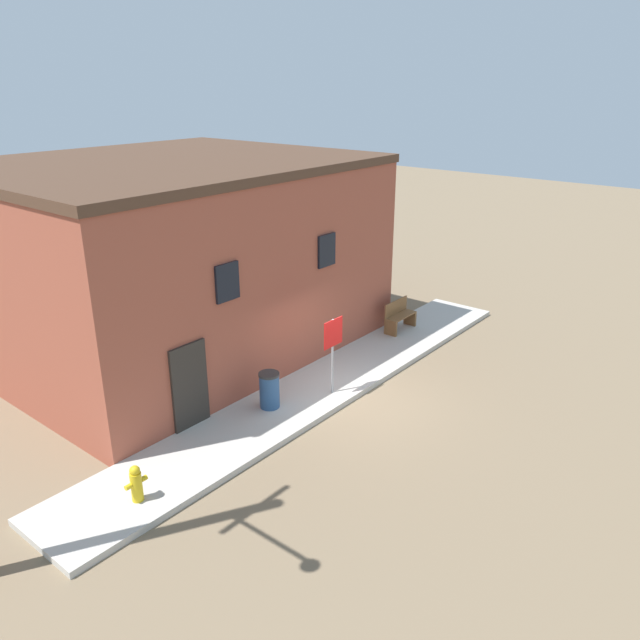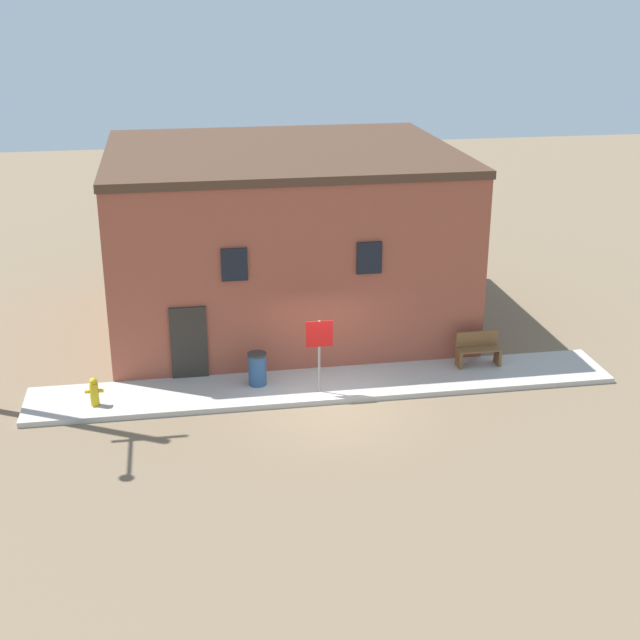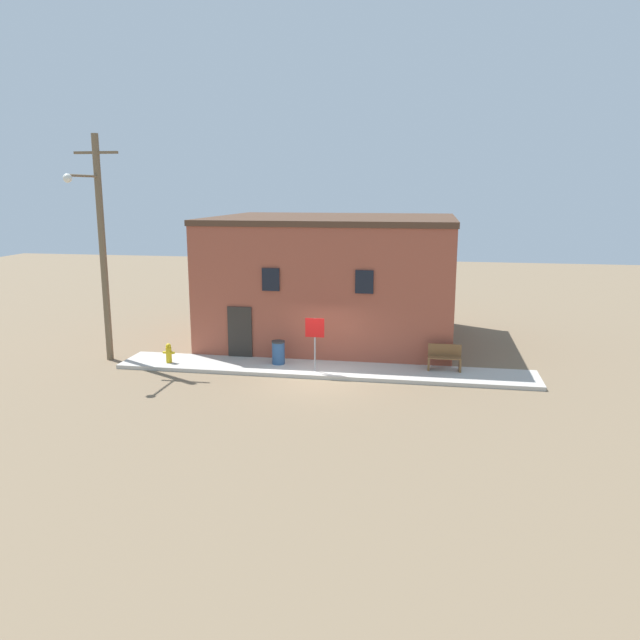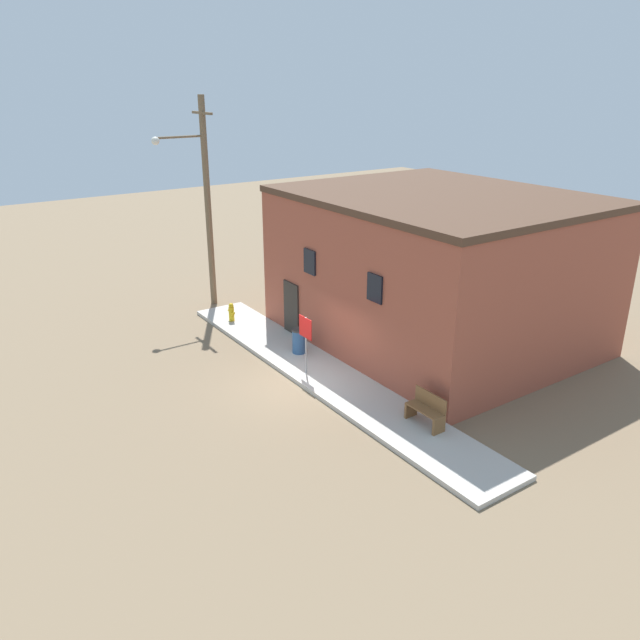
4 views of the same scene
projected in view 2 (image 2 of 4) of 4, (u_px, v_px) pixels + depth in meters
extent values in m
plane|color=#7A664C|center=(332.00, 405.00, 23.39)|extent=(80.00, 80.00, 0.00)
cube|color=#BCB7AD|center=(325.00, 385.00, 24.34)|extent=(15.92, 2.11, 0.15)
cube|color=#9E4C38|center=(282.00, 240.00, 28.39)|extent=(10.54, 8.85, 5.38)
cube|color=#4C3323|center=(280.00, 152.00, 27.39)|extent=(10.64, 8.95, 0.24)
cube|color=black|center=(234.00, 265.00, 23.76)|extent=(0.70, 0.08, 0.90)
cube|color=black|center=(369.00, 258.00, 24.34)|extent=(0.70, 0.08, 0.90)
cube|color=#2D2823|center=(189.00, 345.00, 24.35)|extent=(1.00, 0.08, 2.20)
cylinder|color=gold|center=(94.00, 394.00, 22.94)|extent=(0.22, 0.22, 0.61)
sphere|color=gold|center=(93.00, 382.00, 22.81)|extent=(0.20, 0.20, 0.20)
cylinder|color=gold|center=(87.00, 392.00, 22.88)|extent=(0.12, 0.10, 0.10)
cylinder|color=gold|center=(101.00, 391.00, 22.93)|extent=(0.12, 0.10, 0.10)
cylinder|color=gray|center=(319.00, 357.00, 23.46)|extent=(0.06, 0.06, 2.02)
cube|color=red|center=(319.00, 334.00, 23.21)|extent=(0.71, 0.02, 0.71)
cube|color=brown|center=(459.00, 359.00, 25.26)|extent=(0.08, 0.44, 0.47)
cube|color=brown|center=(498.00, 356.00, 25.44)|extent=(0.08, 0.44, 0.47)
cube|color=brown|center=(479.00, 349.00, 25.26)|extent=(1.23, 0.44, 0.04)
cube|color=brown|center=(477.00, 339.00, 25.35)|extent=(1.23, 0.04, 0.45)
cylinder|color=#2D517F|center=(257.00, 370.00, 24.08)|extent=(0.49, 0.49, 0.85)
cylinder|color=#2D2D2D|center=(257.00, 354.00, 23.92)|extent=(0.51, 0.51, 0.06)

